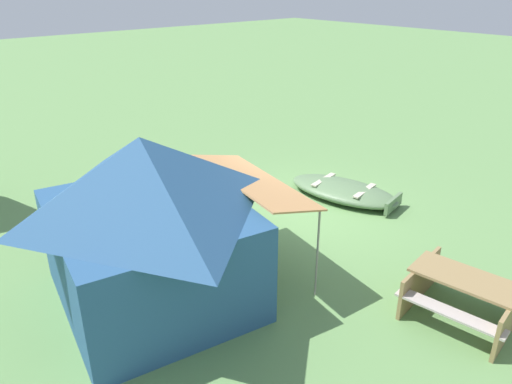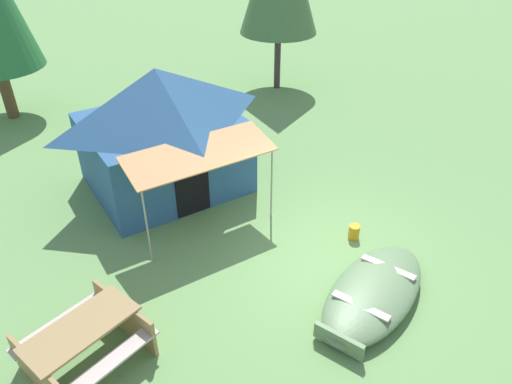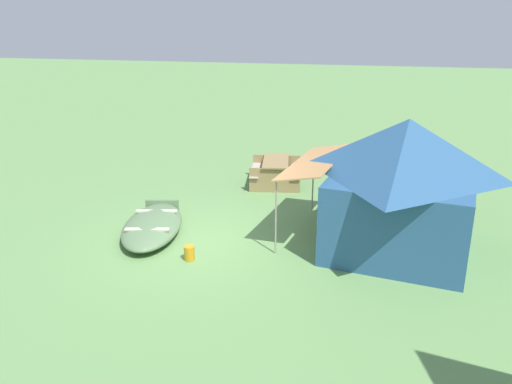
{
  "view_description": "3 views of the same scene",
  "coord_description": "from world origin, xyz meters",
  "px_view_note": "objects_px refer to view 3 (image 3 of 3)",
  "views": [
    {
      "loc": [
        -6.95,
        7.29,
        4.97
      ],
      "look_at": [
        0.1,
        1.2,
        0.81
      ],
      "focal_mm": 34.02,
      "sensor_mm": 36.0,
      "label": 1
    },
    {
      "loc": [
        -5.61,
        -4.32,
        6.08
      ],
      "look_at": [
        -0.6,
        1.15,
        1.19
      ],
      "focal_mm": 33.58,
      "sensor_mm": 36.0,
      "label": 2
    },
    {
      "loc": [
        10.29,
        3.35,
        4.92
      ],
      "look_at": [
        -0.14,
        1.09,
        1.21
      ],
      "focal_mm": 37.16,
      "sensor_mm": 36.0,
      "label": 3
    }
  ],
  "objects_px": {
    "canvas_cabin_tent": "(403,183)",
    "cooler_box": "(340,249)",
    "beached_rowboat": "(153,225)",
    "picnic_table": "(276,169)",
    "fuel_can": "(189,253)"
  },
  "relations": [
    {
      "from": "cooler_box",
      "to": "picnic_table",
      "type": "bearing_deg",
      "value": -154.03
    },
    {
      "from": "canvas_cabin_tent",
      "to": "beached_rowboat",
      "type": "bearing_deg",
      "value": -84.87
    },
    {
      "from": "cooler_box",
      "to": "fuel_can",
      "type": "height_order",
      "value": "cooler_box"
    },
    {
      "from": "beached_rowboat",
      "to": "canvas_cabin_tent",
      "type": "relative_size",
      "value": 0.67
    },
    {
      "from": "canvas_cabin_tent",
      "to": "cooler_box",
      "type": "relative_size",
      "value": 9.94
    },
    {
      "from": "beached_rowboat",
      "to": "canvas_cabin_tent",
      "type": "bearing_deg",
      "value": 95.13
    },
    {
      "from": "beached_rowboat",
      "to": "cooler_box",
      "type": "relative_size",
      "value": 6.68
    },
    {
      "from": "beached_rowboat",
      "to": "picnic_table",
      "type": "bearing_deg",
      "value": 152.82
    },
    {
      "from": "beached_rowboat",
      "to": "picnic_table",
      "type": "distance_m",
      "value": 4.67
    },
    {
      "from": "cooler_box",
      "to": "canvas_cabin_tent",
      "type": "bearing_deg",
      "value": 124.23
    },
    {
      "from": "beached_rowboat",
      "to": "canvas_cabin_tent",
      "type": "distance_m",
      "value": 5.67
    },
    {
      "from": "beached_rowboat",
      "to": "cooler_box",
      "type": "height_order",
      "value": "cooler_box"
    },
    {
      "from": "beached_rowboat",
      "to": "cooler_box",
      "type": "xyz_separation_m",
      "value": [
        0.32,
        4.31,
        -0.01
      ]
    },
    {
      "from": "beached_rowboat",
      "to": "picnic_table",
      "type": "height_order",
      "value": "picnic_table"
    },
    {
      "from": "canvas_cabin_tent",
      "to": "cooler_box",
      "type": "xyz_separation_m",
      "value": [
        0.81,
        -1.2,
        -1.27
      ]
    }
  ]
}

